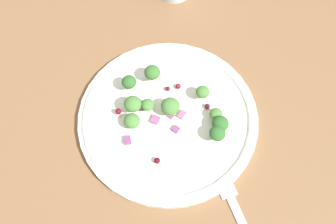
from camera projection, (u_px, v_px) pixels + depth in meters
The scene contains 24 objects.
ground_plane at pixel (152, 134), 57.61cm from camera, with size 180.00×180.00×2.00cm, color brown.
plate at pixel (168, 117), 56.84cm from camera, with size 27.83×27.83×1.70cm.
dressing_pool at pixel (168, 116), 56.45cm from camera, with size 16.14×16.14×0.20cm, color white.
broccoli_floret_0 at pixel (216, 115), 55.13cm from camera, with size 1.94×1.94×1.97cm.
broccoli_floret_1 at pixel (129, 82), 56.72cm from camera, with size 2.31×2.31×2.33cm.
broccoli_floret_2 at pixel (203, 92), 56.13cm from camera, with size 2.11×2.11×2.13cm.
broccoli_floret_3 at pixel (132, 121), 54.54cm from camera, with size 2.44×2.44×2.47cm.
broccoli_floret_4 at pixel (133, 104), 54.96cm from camera, with size 2.66×2.66×2.69cm.
broccoli_floret_5 at pixel (217, 133), 53.03cm from camera, with size 2.39×2.39×2.42cm.
broccoli_floret_6 at pixel (220, 124), 53.97cm from camera, with size 2.48×2.48×2.51cm.
broccoli_floret_7 at pixel (146, 105), 55.41cm from camera, with size 1.99×1.99×2.01cm.
broccoli_floret_8 at pixel (152, 73), 57.40cm from camera, with size 2.52×2.52×2.55cm.
broccoli_floret_9 at pixel (170, 106), 55.00cm from camera, with size 2.85×2.85×2.89cm.
cranberry_0 at pixel (207, 106), 56.52cm from camera, with size 0.82×0.82×0.82cm, color #4C0A14.
cranberry_1 at pixel (118, 111), 55.82cm from camera, with size 0.97×0.97×0.97cm, color maroon.
cranberry_2 at pixel (178, 86), 58.14cm from camera, with size 0.87×0.87×0.87cm, color maroon.
cranberry_3 at pixel (168, 89), 57.91cm from camera, with size 0.73×0.73×0.73cm, color maroon.
cranberry_4 at pixel (159, 160), 52.54cm from camera, with size 0.90×0.90×0.90cm, color #4C0A14.
onion_bit_0 at pixel (143, 106), 56.83cm from camera, with size 0.91×1.11×0.55cm, color #843D75.
onion_bit_1 at pixel (128, 140), 54.00cm from camera, with size 0.88×1.27×0.55cm, color #843D75.
onion_bit_2 at pixel (182, 114), 56.23cm from camera, with size 0.96×1.38×0.36cm, color #A35B93.
onion_bit_3 at pixel (170, 116), 56.36cm from camera, with size 0.93×0.99×0.32cm, color #934C84.
onion_bit_4 at pixel (155, 120), 55.66cm from camera, with size 1.31×1.21×0.38cm, color #934C84.
onion_bit_5 at pixel (176, 129), 55.05cm from camera, with size 0.98×1.03×0.45cm, color #843D75.
Camera 1 is at (-22.50, 1.47, 52.18)cm, focal length 39.22 mm.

